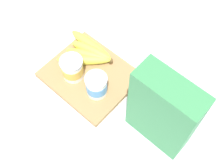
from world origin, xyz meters
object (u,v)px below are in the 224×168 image
at_px(cutting_board, 90,76).
at_px(yogurt_cup_back, 72,68).
at_px(yogurt_cup_front, 97,85).
at_px(banana_bunch, 89,52).
at_px(cereal_box, 163,112).

distance_m(cutting_board, yogurt_cup_back, 0.07).
distance_m(cutting_board, yogurt_cup_front, 0.09).
relative_size(cutting_board, banana_bunch, 1.43).
distance_m(cereal_box, banana_bunch, 0.36).
bearing_deg(cutting_board, banana_bunch, -44.92).
bearing_deg(banana_bunch, cereal_box, 169.97).
bearing_deg(cereal_box, cutting_board, 179.13).
height_order(cutting_board, yogurt_cup_front, yogurt_cup_front).
xyz_separation_m(cereal_box, banana_bunch, (0.34, -0.06, -0.10)).
bearing_deg(cutting_board, yogurt_cup_front, 153.55).
distance_m(cereal_box, yogurt_cup_back, 0.34).
relative_size(cutting_board, yogurt_cup_front, 3.45).
bearing_deg(cereal_box, yogurt_cup_front, -173.01).
relative_size(yogurt_cup_back, banana_bunch, 0.42).
xyz_separation_m(yogurt_cup_back, banana_bunch, (0.02, -0.09, -0.02)).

